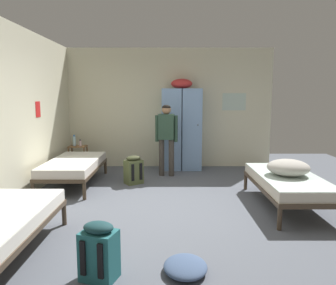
{
  "coord_description": "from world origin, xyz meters",
  "views": [
    {
      "loc": [
        -0.02,
        -4.92,
        1.69
      ],
      "look_at": [
        0.0,
        0.29,
        0.95
      ],
      "focal_mm": 35.24,
      "sensor_mm": 36.0,
      "label": 1
    }
  ],
  "objects_px": {
    "backpack_olive": "(132,170)",
    "clothes_pile_denim": "(184,267)",
    "lotion_bottle": "(79,143)",
    "backpack_teal": "(98,252)",
    "bed_right": "(286,182)",
    "bedding_heap": "(287,167)",
    "person_traveler": "(165,133)",
    "shelf_unit": "(77,156)",
    "water_bottle": "(73,141)",
    "locker_bank": "(180,127)",
    "bed_left_rear": "(72,165)"
  },
  "relations": [
    {
      "from": "shelf_unit",
      "to": "bed_right",
      "type": "distance_m",
      "value": 4.58
    },
    {
      "from": "bedding_heap",
      "to": "water_bottle",
      "type": "height_order",
      "value": "water_bottle"
    },
    {
      "from": "backpack_teal",
      "to": "locker_bank",
      "type": "bearing_deg",
      "value": 78.59
    },
    {
      "from": "bed_left_rear",
      "to": "person_traveler",
      "type": "distance_m",
      "value": 1.97
    },
    {
      "from": "bedding_heap",
      "to": "backpack_olive",
      "type": "bearing_deg",
      "value": 151.81
    },
    {
      "from": "clothes_pile_denim",
      "to": "backpack_olive",
      "type": "bearing_deg",
      "value": 104.45
    },
    {
      "from": "lotion_bottle",
      "to": "backpack_teal",
      "type": "distance_m",
      "value": 4.65
    },
    {
      "from": "locker_bank",
      "to": "shelf_unit",
      "type": "height_order",
      "value": "locker_bank"
    },
    {
      "from": "locker_bank",
      "to": "lotion_bottle",
      "type": "height_order",
      "value": "locker_bank"
    },
    {
      "from": "locker_bank",
      "to": "bed_right",
      "type": "relative_size",
      "value": 1.09
    },
    {
      "from": "locker_bank",
      "to": "bed_left_rear",
      "type": "bearing_deg",
      "value": -146.32
    },
    {
      "from": "backpack_olive",
      "to": "clothes_pile_denim",
      "type": "height_order",
      "value": "backpack_olive"
    },
    {
      "from": "water_bottle",
      "to": "locker_bank",
      "type": "bearing_deg",
      "value": 3.95
    },
    {
      "from": "bed_right",
      "to": "clothes_pile_denim",
      "type": "xyz_separation_m",
      "value": [
        -1.67,
        -1.94,
        -0.32
      ]
    },
    {
      "from": "bed_left_rear",
      "to": "backpack_olive",
      "type": "xyz_separation_m",
      "value": [
        1.12,
        0.1,
        -0.12
      ]
    },
    {
      "from": "shelf_unit",
      "to": "lotion_bottle",
      "type": "xyz_separation_m",
      "value": [
        0.07,
        -0.04,
        0.29
      ]
    },
    {
      "from": "lotion_bottle",
      "to": "clothes_pile_denim",
      "type": "relative_size",
      "value": 0.3
    },
    {
      "from": "lotion_bottle",
      "to": "clothes_pile_denim",
      "type": "xyz_separation_m",
      "value": [
        2.14,
        -4.33,
        -0.58
      ]
    },
    {
      "from": "bed_left_rear",
      "to": "backpack_teal",
      "type": "height_order",
      "value": "backpack_teal"
    },
    {
      "from": "bedding_heap",
      "to": "lotion_bottle",
      "type": "height_order",
      "value": "bedding_heap"
    },
    {
      "from": "shelf_unit",
      "to": "person_traveler",
      "type": "relative_size",
      "value": 0.38
    },
    {
      "from": "shelf_unit",
      "to": "lotion_bottle",
      "type": "distance_m",
      "value": 0.3
    },
    {
      "from": "bed_left_rear",
      "to": "clothes_pile_denim",
      "type": "distance_m",
      "value": 3.73
    },
    {
      "from": "lotion_bottle",
      "to": "clothes_pile_denim",
      "type": "height_order",
      "value": "lotion_bottle"
    },
    {
      "from": "water_bottle",
      "to": "lotion_bottle",
      "type": "xyz_separation_m",
      "value": [
        0.15,
        -0.06,
        -0.05
      ]
    },
    {
      "from": "bedding_heap",
      "to": "person_traveler",
      "type": "bearing_deg",
      "value": 133.34
    },
    {
      "from": "bed_left_rear",
      "to": "bed_right",
      "type": "relative_size",
      "value": 1.0
    },
    {
      "from": "water_bottle",
      "to": "backpack_teal",
      "type": "height_order",
      "value": "water_bottle"
    },
    {
      "from": "backpack_teal",
      "to": "water_bottle",
      "type": "bearing_deg",
      "value": 108.32
    },
    {
      "from": "lotion_bottle",
      "to": "backpack_teal",
      "type": "bearing_deg",
      "value": -73.21
    },
    {
      "from": "water_bottle",
      "to": "shelf_unit",
      "type": "bearing_deg",
      "value": -14.04
    },
    {
      "from": "person_traveler",
      "to": "backpack_teal",
      "type": "bearing_deg",
      "value": -98.54
    },
    {
      "from": "backpack_olive",
      "to": "bedding_heap",
      "type": "bearing_deg",
      "value": -28.19
    },
    {
      "from": "shelf_unit",
      "to": "lotion_bottle",
      "type": "height_order",
      "value": "lotion_bottle"
    },
    {
      "from": "bed_right",
      "to": "backpack_teal",
      "type": "bearing_deg",
      "value": -140.44
    },
    {
      "from": "person_traveler",
      "to": "clothes_pile_denim",
      "type": "relative_size",
      "value": 3.01
    },
    {
      "from": "shelf_unit",
      "to": "person_traveler",
      "type": "xyz_separation_m",
      "value": [
        2.01,
        -0.48,
        0.56
      ]
    },
    {
      "from": "bedding_heap",
      "to": "lotion_bottle",
      "type": "xyz_separation_m",
      "value": [
        -3.8,
        2.41,
        0.02
      ]
    },
    {
      "from": "person_traveler",
      "to": "water_bottle",
      "type": "distance_m",
      "value": 2.16
    },
    {
      "from": "locker_bank",
      "to": "bed_right",
      "type": "distance_m",
      "value": 3.09
    },
    {
      "from": "bedding_heap",
      "to": "backpack_olive",
      "type": "relative_size",
      "value": 1.15
    },
    {
      "from": "person_traveler",
      "to": "backpack_olive",
      "type": "height_order",
      "value": "person_traveler"
    },
    {
      "from": "locker_bank",
      "to": "backpack_olive",
      "type": "xyz_separation_m",
      "value": [
        -0.98,
        -1.3,
        -0.71
      ]
    },
    {
      "from": "bed_left_rear",
      "to": "bedding_heap",
      "type": "xyz_separation_m",
      "value": [
        3.62,
        -1.24,
        0.23
      ]
    },
    {
      "from": "bedding_heap",
      "to": "backpack_teal",
      "type": "distance_m",
      "value": 3.2
    },
    {
      "from": "person_traveler",
      "to": "water_bottle",
      "type": "relative_size",
      "value": 6.08
    },
    {
      "from": "locker_bank",
      "to": "backpack_teal",
      "type": "distance_m",
      "value": 4.81
    },
    {
      "from": "shelf_unit",
      "to": "person_traveler",
      "type": "distance_m",
      "value": 2.14
    },
    {
      "from": "water_bottle",
      "to": "bedding_heap",
      "type": "bearing_deg",
      "value": -32.05
    },
    {
      "from": "lotion_bottle",
      "to": "locker_bank",
      "type": "bearing_deg",
      "value": 5.71
    }
  ]
}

